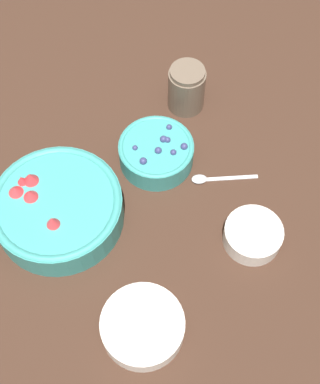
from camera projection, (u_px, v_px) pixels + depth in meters
ground_plane at (174, 230)px, 1.05m from camera, size 4.00×4.00×0.00m
bowl_strawberries at (57, 208)px, 1.02m from camera, size 0.25×0.25×0.09m
bowl_blueberries at (156, 152)px, 1.10m from camera, size 0.15×0.15×0.06m
bowl_bananas at (143, 326)px, 0.92m from camera, size 0.15×0.15×0.05m
bowl_cream at (253, 234)px, 1.01m from camera, size 0.11×0.11×0.05m
jar_chocolate at (186, 89)px, 1.16m from camera, size 0.08×0.08×0.11m
spoon at (212, 179)px, 1.10m from camera, size 0.11×0.11×0.01m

